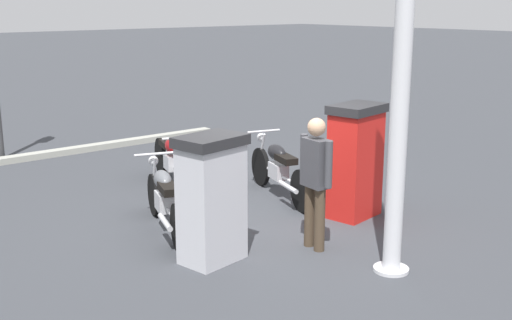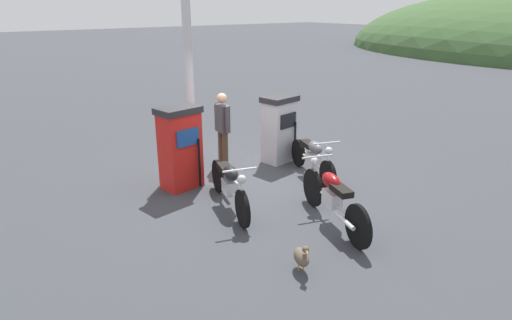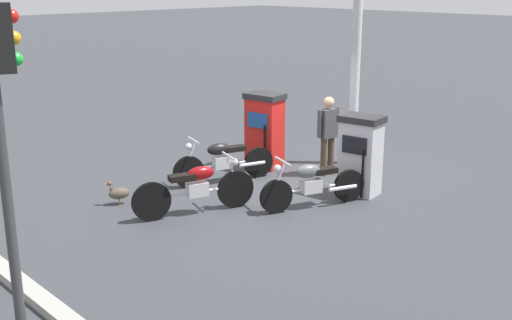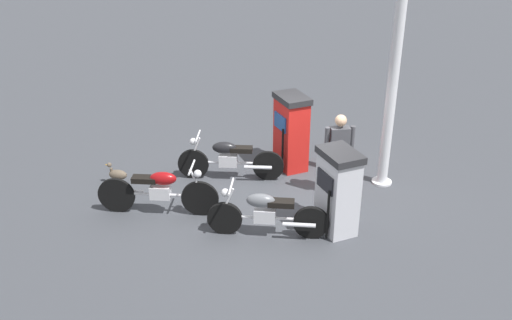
{
  "view_description": "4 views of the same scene",
  "coord_description": "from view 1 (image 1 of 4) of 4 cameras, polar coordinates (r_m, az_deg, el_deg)",
  "views": [
    {
      "loc": [
        -6.21,
        5.46,
        2.95
      ],
      "look_at": [
        0.48,
        -0.28,
        0.78
      ],
      "focal_mm": 45.17,
      "sensor_mm": 36.0,
      "label": 1
    },
    {
      "loc": [
        6.72,
        -5.06,
        3.4
      ],
      "look_at": [
        0.75,
        -0.4,
        0.73
      ],
      "focal_mm": 31.1,
      "sensor_mm": 36.0,
      "label": 2
    },
    {
      "loc": [
        8.91,
        7.98,
        3.92
      ],
      "look_at": [
        0.8,
        -0.18,
        0.63
      ],
      "focal_mm": 44.8,
      "sensor_mm": 36.0,
      "label": 3
    },
    {
      "loc": [
        2.95,
        8.83,
        5.37
      ],
      "look_at": [
        0.57,
        0.0,
        0.89
      ],
      "focal_mm": 39.36,
      "sensor_mm": 36.0,
      "label": 4
    }
  ],
  "objects": [
    {
      "name": "fuel_pump_near",
      "position": [
        9.06,
        8.77,
        -0.03
      ],
      "size": [
        0.64,
        0.86,
        1.6
      ],
      "color": "red",
      "rests_on": "ground"
    },
    {
      "name": "attendant_person",
      "position": [
        7.76,
        5.29,
        -1.35
      ],
      "size": [
        0.58,
        0.25,
        1.63
      ],
      "color": "#473828",
      "rests_on": "ground"
    },
    {
      "name": "motorcycle_near_pump",
      "position": [
        9.93,
        2.03,
        -0.75
      ],
      "size": [
        2.06,
        0.88,
        0.95
      ],
      "color": "black",
      "rests_on": "ground"
    },
    {
      "name": "road_edge_kerb",
      "position": [
        13.46,
        -15.68,
        0.86
      ],
      "size": [
        0.41,
        6.47,
        0.12
      ],
      "color": "#9E9E93",
      "rests_on": "ground"
    },
    {
      "name": "wandering_duck",
      "position": [
        11.85,
        -3.9,
        0.44
      ],
      "size": [
        0.44,
        0.33,
        0.46
      ],
      "color": "brown",
      "rests_on": "ground"
    },
    {
      "name": "fuel_pump_far",
      "position": [
        7.42,
        -3.97,
        -3.4
      ],
      "size": [
        0.64,
        0.84,
        1.5
      ],
      "color": "silver",
      "rests_on": "ground"
    },
    {
      "name": "ground_plane",
      "position": [
        8.79,
        0.66,
        -5.84
      ],
      "size": [
        120.0,
        120.0,
        0.0
      ],
      "primitive_type": "plane",
      "color": "#383A3F"
    },
    {
      "name": "motorcycle_far_pump",
      "position": [
        8.54,
        -8.11,
        -3.44
      ],
      "size": [
        1.96,
        0.91,
        0.94
      ],
      "color": "black",
      "rests_on": "ground"
    },
    {
      "name": "motorcycle_extra",
      "position": [
        10.49,
        -7.48,
        0.05
      ],
      "size": [
        2.1,
        0.91,
        0.98
      ],
      "color": "black",
      "rests_on": "ground"
    },
    {
      "name": "canopy_support_pole",
      "position": [
        6.98,
        12.71,
        6.6
      ],
      "size": [
        0.4,
        0.4,
        4.39
      ],
      "color": "silver",
      "rests_on": "ground"
    }
  ]
}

